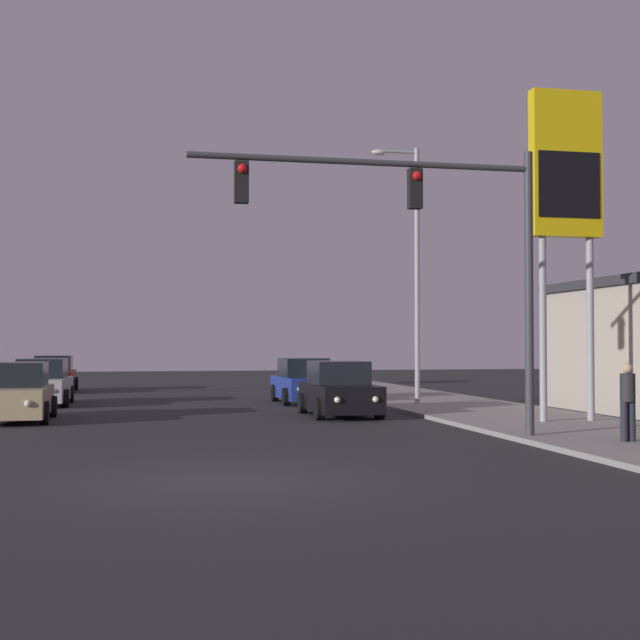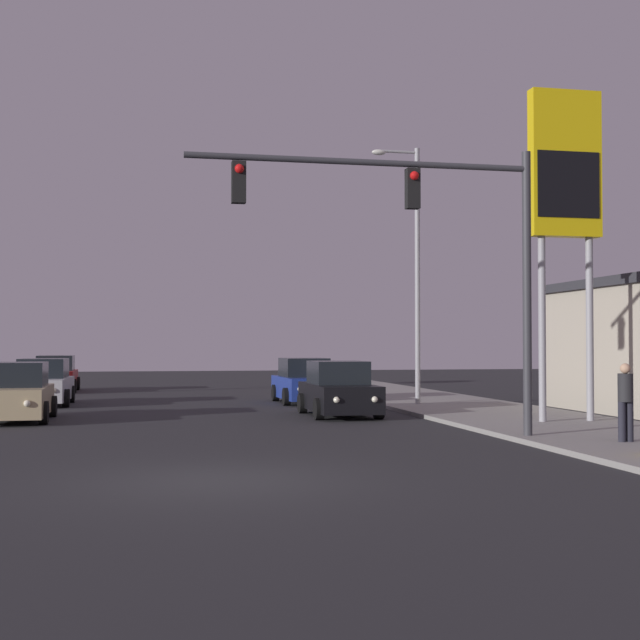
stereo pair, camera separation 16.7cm
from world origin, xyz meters
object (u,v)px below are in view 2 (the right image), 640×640
car_blue (304,383)px  car_tan (16,394)px  car_red (56,375)px  street_lamp (414,261)px  pedestrian_on_sidewalk (626,399)px  car_silver (43,384)px  gas_station_sign (565,182)px  car_black (339,391)px  traffic_light_mast (432,230)px

car_blue → car_tan: 11.33m
car_red → street_lamp: (13.23, -13.12, 4.36)m
street_lamp → pedestrian_on_sidewalk: size_ratio=5.39×
car_silver → pedestrian_on_sidewalk: (13.53, -16.24, 0.27)m
gas_station_sign → pedestrian_on_sidewalk: size_ratio=5.39×
gas_station_sign → car_silver: bearing=142.6°
car_red → street_lamp: bearing=134.8°
street_lamp → car_silver: bearing=164.2°
car_silver → gas_station_sign: size_ratio=0.48×
car_silver → car_red: size_ratio=1.00×
car_blue → gas_station_sign: (5.24, -10.60, 5.86)m
car_silver → car_blue: 9.50m
gas_station_sign → pedestrian_on_sidewalk: bearing=-103.4°
car_black → gas_station_sign: (5.33, -4.39, 5.86)m
car_blue → car_tan: size_ratio=1.00×
car_red → street_lamp: size_ratio=0.48×
car_black → car_silver: bearing=-35.9°
pedestrian_on_sidewalk → car_red: bearing=118.4°
gas_station_sign → car_blue: bearing=116.3°
car_black → car_red: 19.06m
street_lamp → gas_station_sign: same height
car_silver → gas_station_sign: 19.44m
car_blue → car_red: (-9.87, 10.15, 0.00)m
car_silver → pedestrian_on_sidewalk: bearing=131.4°
car_silver → car_tan: (-0.08, -6.74, 0.00)m
car_tan → traffic_light_mast: 13.22m
car_silver → traffic_light_mast: (9.77, -14.59, 4.00)m
car_blue → gas_station_sign: size_ratio=0.48×
traffic_light_mast → car_blue: bearing=91.2°
street_lamp → pedestrian_on_sidewalk: street_lamp is taller
car_red → street_lamp: 19.13m
car_tan → pedestrian_on_sidewalk: (13.61, -9.50, 0.27)m
car_tan → gas_station_sign: bearing=162.4°
car_black → car_blue: same height
car_tan → gas_station_sign: (14.80, -4.52, 5.86)m
car_silver → car_tan: size_ratio=1.00×
car_blue → pedestrian_on_sidewalk: size_ratio=2.59×
car_blue → traffic_light_mast: 14.48m
car_black → car_blue: 6.21m
car_black → street_lamp: street_lamp is taller
car_black → gas_station_sign: size_ratio=0.48×
pedestrian_on_sidewalk → car_blue: bearing=104.6°
car_silver → street_lamp: street_lamp is taller
car_tan → pedestrian_on_sidewalk: pedestrian_on_sidewalk is taller
gas_station_sign → car_tan: bearing=163.0°
car_blue → street_lamp: bearing=137.2°
traffic_light_mast → car_silver: bearing=123.8°
traffic_light_mast → street_lamp: 11.37m
car_red → car_black: bearing=120.5°
gas_station_sign → pedestrian_on_sidewalk: (-1.19, -4.98, -5.58)m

